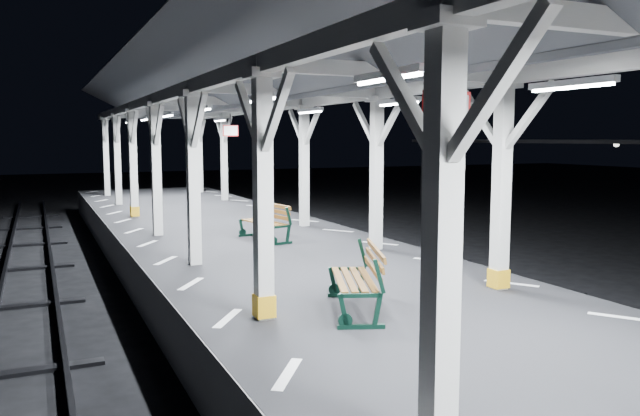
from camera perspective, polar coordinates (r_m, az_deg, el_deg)
platform at (r=8.01m, az=14.18°, el=-15.21°), size 6.00×50.00×1.00m
hazard_stripes_left at (r=6.66m, az=-2.98°, el=-14.91°), size 1.00×48.00×0.01m
hazard_stripes_right at (r=9.52m, az=26.01°, el=-9.00°), size 1.00×48.00×0.01m
canopy at (r=7.53m, az=15.16°, el=14.89°), size 5.40×49.00×4.65m
bench_mid at (r=8.79m, az=3.76°, el=-6.34°), size 1.18×1.81×0.92m
bench_far at (r=14.96m, az=-4.81°, el=-1.17°), size 0.85×1.67×0.87m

